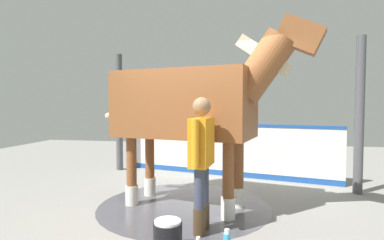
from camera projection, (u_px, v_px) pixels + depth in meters
ground_plane at (194, 209)px, 4.72m from camera, size 16.00×16.00×0.02m
wet_patch at (184, 206)px, 4.86m from camera, size 2.70×2.70×0.00m
barrier_wall at (226, 151)px, 6.90m from camera, size 4.72×1.16×1.18m
roof_post_near at (359, 115)px, 5.47m from camera, size 0.16×0.16×2.81m
roof_post_far at (119, 112)px, 7.49m from camera, size 0.16×0.16×2.81m
horse at (192, 105)px, 4.73m from camera, size 3.46×1.46×2.79m
handler at (202, 155)px, 3.81m from camera, size 0.27×0.67×1.68m
wash_bucket at (168, 236)px, 3.34m from camera, size 0.31×0.31×0.34m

